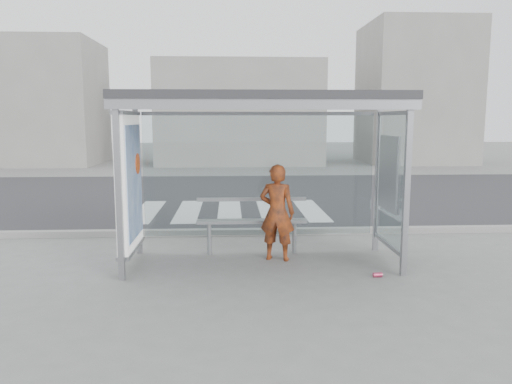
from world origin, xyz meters
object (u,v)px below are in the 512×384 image
person (277,212)px  bus_shelter (237,136)px  bench (252,221)px  soda_can (377,275)px

person → bus_shelter: bearing=30.5°
bus_shelter → person: 1.38m
person → bench: 0.58m
bus_shelter → person: (0.63, 0.15, -1.22)m
bus_shelter → soda_can: bearing=-22.6°
bus_shelter → bench: size_ratio=2.33×
bus_shelter → soda_can: 2.90m
bus_shelter → bench: bus_shelter is taller
bench → soda_can: bench is taller
person → bench: person is taller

